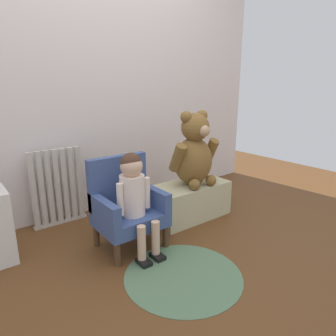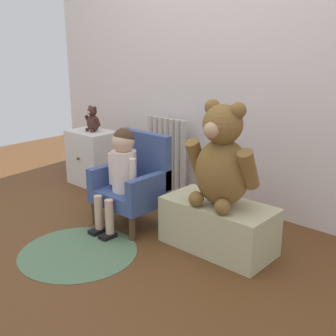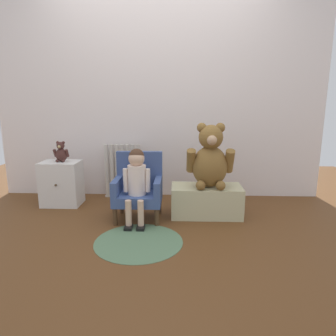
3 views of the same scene
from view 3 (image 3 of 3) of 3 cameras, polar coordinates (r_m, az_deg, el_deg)
name	(u,v)px [view 3 (image 3 of 3)]	position (r m, az deg, el deg)	size (l,w,h in m)	color
ground_plane	(150,238)	(2.58, -3.52, -13.13)	(6.00, 6.00, 0.00)	brown
back_wall	(159,95)	(3.56, -1.77, 13.78)	(3.80, 0.05, 2.40)	silver
radiator	(123,171)	(3.58, -8.65, -0.63)	(0.43, 0.05, 0.63)	beige
small_dresser	(62,183)	(3.50, -19.60, -2.76)	(0.41, 0.32, 0.48)	silver
child_armchair	(138,188)	(2.93, -5.65, -3.78)	(0.45, 0.38, 0.64)	#3B4F84
child_figure	(137,176)	(2.79, -6.02, -1.46)	(0.25, 0.35, 0.70)	silver
low_bench	(206,201)	(3.03, 7.30, -6.22)	(0.69, 0.35, 0.30)	#BCB88C
large_teddy_bear	(210,159)	(2.91, 8.02, 1.64)	(0.45, 0.32, 0.62)	brown
small_teddy_bear	(61,153)	(3.43, -19.69, 2.77)	(0.16, 0.11, 0.22)	#442521
floor_rug	(139,242)	(2.52, -5.61, -13.78)	(0.72, 0.72, 0.01)	#537352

